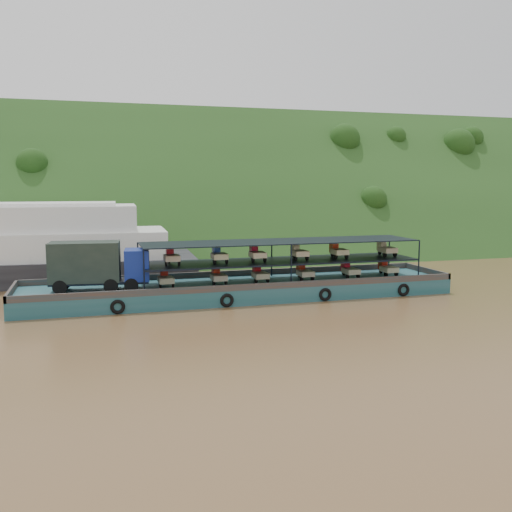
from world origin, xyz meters
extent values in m
plane|color=brown|center=(0.00, 0.00, 0.00)|extent=(160.00, 160.00, 0.00)
cube|color=#1C3914|center=(0.00, 36.00, 0.00)|extent=(140.00, 39.60, 39.60)
cube|color=#164A4E|center=(-3.68, 1.80, 0.60)|extent=(35.00, 7.00, 1.20)
cube|color=#592D19|center=(-3.68, 5.20, 1.45)|extent=(35.00, 0.20, 0.50)
cube|color=#592D19|center=(-3.68, -1.60, 1.45)|extent=(35.00, 0.20, 0.50)
cube|color=#592D19|center=(13.72, 1.80, 1.45)|extent=(0.20, 7.00, 0.50)
cube|color=#592D19|center=(-21.08, 1.80, 1.45)|extent=(0.20, 7.00, 0.50)
torus|color=black|center=(-13.68, -1.75, 0.55)|extent=(1.06, 0.26, 1.06)
torus|color=black|center=(-5.68, -1.75, 0.55)|extent=(1.06, 0.26, 1.06)
torus|color=black|center=(2.32, -1.75, 0.55)|extent=(1.06, 0.26, 1.06)
torus|color=black|center=(9.32, -1.75, 0.55)|extent=(1.06, 0.26, 1.06)
cylinder|color=black|center=(-17.64, 0.76, 1.73)|extent=(1.10, 0.48, 1.07)
cylinder|color=black|center=(-17.40, 2.98, 1.73)|extent=(1.10, 0.48, 1.07)
cylinder|color=black|center=(-14.03, 0.38, 1.73)|extent=(1.10, 0.48, 1.07)
cylinder|color=black|center=(-13.80, 2.60, 1.73)|extent=(1.10, 0.48, 1.07)
cylinder|color=black|center=(-12.55, 0.22, 1.73)|extent=(1.10, 0.48, 1.07)
cylinder|color=black|center=(-12.32, 2.45, 1.73)|extent=(1.10, 0.48, 1.07)
cube|color=black|center=(-14.76, 1.58, 1.89)|extent=(7.45, 3.09, 0.21)
cube|color=navy|center=(-12.01, 1.29, 3.12)|extent=(2.07, 2.73, 2.34)
cube|color=black|center=(-11.11, 1.20, 3.54)|extent=(0.29, 2.13, 0.96)
cube|color=black|center=(-15.82, 1.69, 3.44)|extent=(5.35, 3.08, 2.98)
cube|color=black|center=(-0.18, 1.80, 2.86)|extent=(23.00, 5.00, 0.12)
cube|color=black|center=(-0.18, 1.80, 4.50)|extent=(23.00, 5.00, 0.08)
cylinder|color=black|center=(-11.68, -0.70, 2.85)|extent=(0.12, 0.12, 3.30)
cylinder|color=black|center=(-11.68, 4.30, 2.85)|extent=(0.12, 0.12, 3.30)
cylinder|color=black|center=(-0.18, -0.70, 2.85)|extent=(0.12, 0.12, 3.30)
cylinder|color=black|center=(-0.18, 4.30, 2.85)|extent=(0.12, 0.12, 3.30)
cylinder|color=black|center=(11.32, -0.70, 2.85)|extent=(0.12, 0.12, 3.30)
cylinder|color=black|center=(11.32, 4.30, 2.85)|extent=(0.12, 0.12, 3.30)
cylinder|color=black|center=(-9.81, 2.85, 1.46)|extent=(0.12, 0.52, 0.52)
cylinder|color=black|center=(-10.31, 1.05, 1.46)|extent=(0.14, 0.52, 0.52)
cylinder|color=black|center=(-9.31, 1.05, 1.46)|extent=(0.14, 0.52, 0.52)
cube|color=tan|center=(-9.81, 1.40, 1.80)|extent=(1.15, 1.50, 0.44)
cube|color=#B3180B|center=(-9.81, 2.55, 1.98)|extent=(0.55, 0.80, 0.80)
cube|color=#B3180B|center=(-9.81, 2.35, 2.48)|extent=(0.50, 0.10, 0.10)
cylinder|color=black|center=(-5.58, 2.85, 1.46)|extent=(0.12, 0.52, 0.52)
cylinder|color=black|center=(-6.08, 1.05, 1.46)|extent=(0.14, 0.52, 0.52)
cylinder|color=black|center=(-5.08, 1.05, 1.46)|extent=(0.14, 0.52, 0.52)
cube|color=tan|center=(-5.58, 1.40, 1.80)|extent=(1.15, 1.50, 0.44)
cube|color=#B1200B|center=(-5.58, 2.55, 1.98)|extent=(0.55, 0.80, 0.80)
cube|color=#B1200B|center=(-5.58, 2.35, 2.48)|extent=(0.50, 0.10, 0.10)
cylinder|color=black|center=(-2.08, 2.85, 1.46)|extent=(0.12, 0.52, 0.52)
cylinder|color=black|center=(-2.58, 1.05, 1.46)|extent=(0.14, 0.52, 0.52)
cylinder|color=black|center=(-1.58, 1.05, 1.46)|extent=(0.14, 0.52, 0.52)
cube|color=#C6B88C|center=(-2.08, 1.40, 1.80)|extent=(1.15, 1.50, 0.44)
cube|color=#B20B11|center=(-2.08, 2.55, 1.98)|extent=(0.55, 0.80, 0.80)
cube|color=#B20B11|center=(-2.08, 2.35, 2.48)|extent=(0.50, 0.10, 0.10)
cylinder|color=black|center=(1.86, 2.85, 1.46)|extent=(0.12, 0.52, 0.52)
cylinder|color=black|center=(1.36, 1.05, 1.46)|extent=(0.14, 0.52, 0.52)
cylinder|color=black|center=(2.36, 1.05, 1.46)|extent=(0.14, 0.52, 0.52)
cube|color=#C2AF89|center=(1.86, 1.40, 1.80)|extent=(1.15, 1.50, 0.44)
cube|color=#AA200B|center=(1.86, 2.55, 1.98)|extent=(0.55, 0.80, 0.80)
cube|color=#AA200B|center=(1.86, 2.35, 2.48)|extent=(0.50, 0.10, 0.10)
cylinder|color=black|center=(6.05, 2.85, 1.46)|extent=(0.12, 0.52, 0.52)
cylinder|color=black|center=(5.55, 1.05, 1.46)|extent=(0.14, 0.52, 0.52)
cylinder|color=black|center=(6.55, 1.05, 1.46)|extent=(0.14, 0.52, 0.52)
cube|color=beige|center=(6.05, 1.40, 1.80)|extent=(1.15, 1.50, 0.44)
cube|color=#B10B1D|center=(6.05, 2.55, 1.98)|extent=(0.55, 0.80, 0.80)
cube|color=#B10B1D|center=(6.05, 2.35, 2.48)|extent=(0.50, 0.10, 0.10)
cylinder|color=black|center=(9.72, 2.85, 1.46)|extent=(0.12, 0.52, 0.52)
cylinder|color=black|center=(9.22, 1.05, 1.46)|extent=(0.14, 0.52, 0.52)
cylinder|color=black|center=(10.22, 1.05, 1.46)|extent=(0.14, 0.52, 0.52)
cube|color=beige|center=(9.72, 1.40, 1.80)|extent=(1.15, 1.50, 0.44)
cube|color=#B31A0B|center=(9.72, 2.55, 1.98)|extent=(0.55, 0.80, 0.80)
cube|color=#B31A0B|center=(9.72, 2.35, 2.48)|extent=(0.50, 0.10, 0.10)
cylinder|color=black|center=(-9.32, 2.85, 3.18)|extent=(0.12, 0.52, 0.52)
cylinder|color=black|center=(-9.82, 1.05, 3.18)|extent=(0.14, 0.52, 0.52)
cylinder|color=black|center=(-8.82, 1.05, 3.18)|extent=(0.14, 0.52, 0.52)
cube|color=tan|center=(-9.32, 1.40, 3.52)|extent=(1.15, 1.50, 0.44)
cube|color=red|center=(-9.32, 2.55, 3.70)|extent=(0.55, 0.80, 0.80)
cube|color=red|center=(-9.32, 2.35, 4.20)|extent=(0.50, 0.10, 0.10)
cylinder|color=black|center=(-5.52, 2.85, 3.18)|extent=(0.12, 0.52, 0.52)
cylinder|color=black|center=(-6.02, 1.05, 3.18)|extent=(0.14, 0.52, 0.52)
cylinder|color=black|center=(-5.02, 1.05, 3.18)|extent=(0.14, 0.52, 0.52)
cube|color=beige|center=(-5.52, 1.40, 3.52)|extent=(1.15, 1.50, 0.44)
cube|color=#1A41A1|center=(-5.52, 2.55, 3.70)|extent=(0.55, 0.80, 0.80)
cube|color=#1A41A1|center=(-5.52, 2.35, 4.20)|extent=(0.50, 0.10, 0.10)
cylinder|color=black|center=(-2.33, 2.85, 3.18)|extent=(0.12, 0.52, 0.52)
cylinder|color=black|center=(-2.83, 1.05, 3.18)|extent=(0.14, 0.52, 0.52)
cylinder|color=black|center=(-1.83, 1.05, 3.18)|extent=(0.14, 0.52, 0.52)
cube|color=beige|center=(-2.33, 1.40, 3.52)|extent=(1.15, 1.50, 0.44)
cube|color=#B50C26|center=(-2.33, 2.55, 3.70)|extent=(0.55, 0.80, 0.80)
cube|color=#B50C26|center=(-2.33, 2.35, 4.20)|extent=(0.50, 0.10, 0.10)
cylinder|color=black|center=(1.33, 2.85, 3.18)|extent=(0.12, 0.52, 0.52)
cylinder|color=black|center=(0.83, 1.05, 3.18)|extent=(0.14, 0.52, 0.52)
cylinder|color=black|center=(1.83, 1.05, 3.18)|extent=(0.14, 0.52, 0.52)
cube|color=beige|center=(1.33, 1.40, 3.52)|extent=(1.15, 1.50, 0.44)
cube|color=#C4BF8B|center=(1.33, 2.55, 3.70)|extent=(0.55, 0.80, 0.80)
cube|color=#C4BF8B|center=(1.33, 2.35, 4.20)|extent=(0.50, 0.10, 0.10)
cylinder|color=black|center=(4.93, 2.85, 3.18)|extent=(0.12, 0.52, 0.52)
cylinder|color=black|center=(4.43, 1.05, 3.18)|extent=(0.14, 0.52, 0.52)
cylinder|color=black|center=(5.43, 1.05, 3.18)|extent=(0.14, 0.52, 0.52)
cube|color=#C2BD89|center=(4.93, 1.40, 3.52)|extent=(1.15, 1.50, 0.44)
cube|color=red|center=(4.93, 2.55, 3.70)|extent=(0.55, 0.80, 0.80)
cube|color=red|center=(4.93, 2.35, 4.20)|extent=(0.50, 0.10, 0.10)
cylinder|color=black|center=(9.54, 2.85, 3.18)|extent=(0.12, 0.52, 0.52)
cylinder|color=black|center=(9.04, 1.05, 3.18)|extent=(0.14, 0.52, 0.52)
cylinder|color=black|center=(10.04, 1.05, 3.18)|extent=(0.14, 0.52, 0.52)
cube|color=tan|center=(9.54, 1.40, 3.52)|extent=(1.15, 1.50, 0.44)
cube|color=beige|center=(9.54, 2.55, 3.70)|extent=(0.55, 0.80, 0.80)
cube|color=beige|center=(9.54, 2.35, 4.20)|extent=(0.50, 0.10, 0.10)
camera|label=1|loc=(-15.48, -42.68, 9.32)|focal=40.00mm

